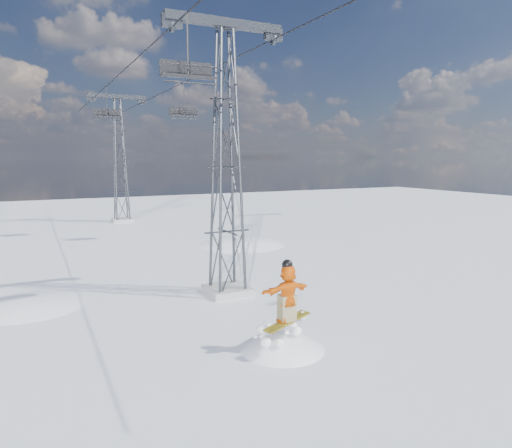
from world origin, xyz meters
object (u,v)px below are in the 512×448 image
object	(u,v)px
snowboarder_jump	(282,398)
lift_tower_far	(120,162)
lift_chair_near	(188,71)
lift_tower_near	(226,168)

from	to	relation	value
snowboarder_jump	lift_tower_far	bearing A→B (deg)	88.63
lift_tower_far	snowboarder_jump	bearing A→B (deg)	-91.37
snowboarder_jump	lift_chair_near	xyz separation A→B (m)	(-1.46, 4.35, 10.55)
lift_tower_far	snowboarder_jump	xyz separation A→B (m)	(-0.74, -31.15, -7.09)
lift_tower_near	lift_tower_far	bearing A→B (deg)	90.00
lift_tower_far	snowboarder_jump	world-z (taller)	lift_tower_far
lift_tower_far	lift_chair_near	bearing A→B (deg)	-94.69
lift_tower_near	lift_chair_near	bearing A→B (deg)	-140.79
lift_chair_near	snowboarder_jump	bearing A→B (deg)	-71.51
lift_tower_near	snowboarder_jump	distance (m)	9.42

